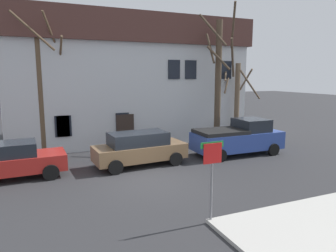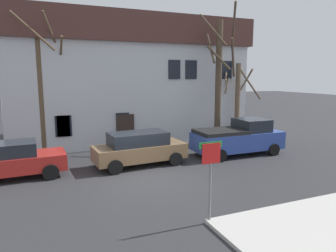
# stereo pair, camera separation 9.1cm
# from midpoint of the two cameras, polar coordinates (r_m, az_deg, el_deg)

# --- Properties ---
(ground_plane) EXTENTS (120.00, 120.00, 0.00)m
(ground_plane) POSITION_cam_midpoint_polar(r_m,az_deg,el_deg) (13.29, -3.39, -10.13)
(ground_plane) COLOR #2D2D30
(building_main) EXTENTS (15.95, 8.03, 8.21)m
(building_main) POSITION_cam_midpoint_polar(r_m,az_deg,el_deg) (22.67, -7.72, 8.60)
(building_main) COLOR silver
(building_main) RESTS_ON ground_plane
(tree_bare_mid) EXTENTS (2.46, 2.45, 7.75)m
(tree_bare_mid) POSITION_cam_midpoint_polar(r_m,az_deg,el_deg) (18.21, -22.27, 7.75)
(tree_bare_mid) COLOR brown
(tree_bare_mid) RESTS_ON ground_plane
(tree_bare_far) EXTENTS (2.58, 1.98, 8.69)m
(tree_bare_far) POSITION_cam_midpoint_polar(r_m,az_deg,el_deg) (19.74, 9.56, 8.83)
(tree_bare_far) COLOR #4C3D2D
(tree_bare_far) RESTS_ON ground_plane
(tree_bare_end) EXTENTS (2.54, 2.55, 5.24)m
(tree_bare_end) POSITION_cam_midpoint_polar(r_m,az_deg,el_deg) (21.59, 12.87, 5.00)
(tree_bare_end) COLOR brown
(tree_bare_end) RESTS_ON ground_plane
(car_red_sedan) EXTENTS (4.50, 2.11, 1.60)m
(car_red_sedan) POSITION_cam_midpoint_polar(r_m,az_deg,el_deg) (14.93, -26.87, -5.73)
(car_red_sedan) COLOR #AD231E
(car_red_sedan) RESTS_ON ground_plane
(car_brown_wagon) EXTENTS (4.63, 2.21, 1.68)m
(car_brown_wagon) POSITION_cam_midpoint_polar(r_m,az_deg,el_deg) (15.33, -5.15, -4.10)
(car_brown_wagon) COLOR brown
(car_brown_wagon) RESTS_ON ground_plane
(pickup_truck_blue) EXTENTS (5.10, 2.25, 1.99)m
(pickup_truck_blue) POSITION_cam_midpoint_polar(r_m,az_deg,el_deg) (17.83, 13.02, -2.12)
(pickup_truck_blue) COLOR #2D4799
(pickup_truck_blue) RESTS_ON ground_plane
(street_sign_pole) EXTENTS (0.76, 0.07, 2.52)m
(street_sign_pole) POSITION_cam_midpoint_polar(r_m,az_deg,el_deg) (9.22, 8.18, -7.46)
(street_sign_pole) COLOR slate
(street_sign_pole) RESTS_ON ground_plane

